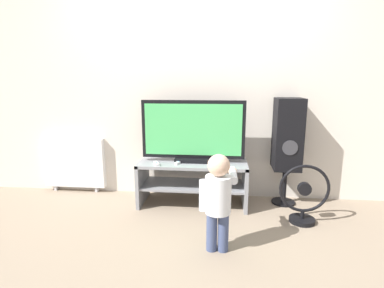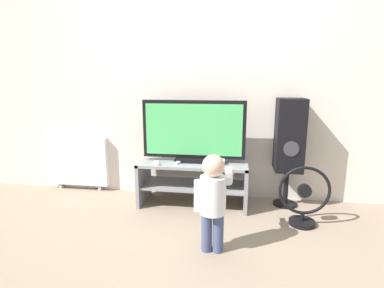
{
  "view_description": "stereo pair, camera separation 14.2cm",
  "coord_description": "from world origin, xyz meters",
  "px_view_note": "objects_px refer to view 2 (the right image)",
  "views": [
    {
      "loc": [
        0.29,
        -2.79,
        1.3
      ],
      "look_at": [
        0.0,
        0.14,
        0.68
      ],
      "focal_mm": 28.0,
      "sensor_mm": 36.0,
      "label": 1
    },
    {
      "loc": [
        0.44,
        -2.77,
        1.3
      ],
      "look_at": [
        0.0,
        0.14,
        0.68
      ],
      "focal_mm": 28.0,
      "sensor_mm": 36.0,
      "label": 2
    }
  ],
  "objects_px": {
    "game_console": "(223,161)",
    "floor_fan": "(304,199)",
    "remote_primary": "(157,163)",
    "remote_secondary": "(179,162)",
    "speaker_tower": "(289,137)",
    "television": "(194,132)",
    "radiator": "(78,161)",
    "child": "(213,195)"
  },
  "relations": [
    {
      "from": "television",
      "to": "remote_secondary",
      "type": "bearing_deg",
      "value": -144.24
    },
    {
      "from": "remote_primary",
      "to": "speaker_tower",
      "type": "bearing_deg",
      "value": 11.09
    },
    {
      "from": "remote_secondary",
      "to": "child",
      "type": "relative_size",
      "value": 0.17
    },
    {
      "from": "remote_primary",
      "to": "game_console",
      "type": "bearing_deg",
      "value": 12.57
    },
    {
      "from": "remote_secondary",
      "to": "television",
      "type": "bearing_deg",
      "value": 35.76
    },
    {
      "from": "remote_secondary",
      "to": "radiator",
      "type": "xyz_separation_m",
      "value": [
        -1.3,
        0.32,
        -0.13
      ]
    },
    {
      "from": "remote_primary",
      "to": "floor_fan",
      "type": "distance_m",
      "value": 1.45
    },
    {
      "from": "radiator",
      "to": "child",
      "type": "bearing_deg",
      "value": -33.11
    },
    {
      "from": "television",
      "to": "remote_primary",
      "type": "distance_m",
      "value": 0.5
    },
    {
      "from": "child",
      "to": "radiator",
      "type": "distance_m",
      "value": 2.05
    },
    {
      "from": "game_console",
      "to": "radiator",
      "type": "distance_m",
      "value": 1.76
    },
    {
      "from": "remote_primary",
      "to": "speaker_tower",
      "type": "height_order",
      "value": "speaker_tower"
    },
    {
      "from": "child",
      "to": "radiator",
      "type": "bearing_deg",
      "value": 146.89
    },
    {
      "from": "remote_primary",
      "to": "speaker_tower",
      "type": "distance_m",
      "value": 1.38
    },
    {
      "from": "remote_primary",
      "to": "remote_secondary",
      "type": "height_order",
      "value": "same"
    },
    {
      "from": "game_console",
      "to": "radiator",
      "type": "bearing_deg",
      "value": 172.11
    },
    {
      "from": "game_console",
      "to": "remote_primary",
      "type": "distance_m",
      "value": 0.68
    },
    {
      "from": "game_console",
      "to": "television",
      "type": "bearing_deg",
      "value": 176.06
    },
    {
      "from": "remote_primary",
      "to": "television",
      "type": "bearing_deg",
      "value": 25.36
    },
    {
      "from": "remote_secondary",
      "to": "floor_fan",
      "type": "xyz_separation_m",
      "value": [
        1.2,
        -0.25,
        -0.23
      ]
    },
    {
      "from": "game_console",
      "to": "floor_fan",
      "type": "height_order",
      "value": "floor_fan"
    },
    {
      "from": "remote_primary",
      "to": "remote_secondary",
      "type": "distance_m",
      "value": 0.23
    },
    {
      "from": "television",
      "to": "speaker_tower",
      "type": "xyz_separation_m",
      "value": [
        0.97,
        0.09,
        -0.05
      ]
    },
    {
      "from": "television",
      "to": "radiator",
      "type": "height_order",
      "value": "television"
    },
    {
      "from": "game_console",
      "to": "remote_secondary",
      "type": "xyz_separation_m",
      "value": [
        -0.44,
        -0.08,
        -0.01
      ]
    },
    {
      "from": "floor_fan",
      "to": "radiator",
      "type": "relative_size",
      "value": 0.76
    },
    {
      "from": "remote_primary",
      "to": "speaker_tower",
      "type": "xyz_separation_m",
      "value": [
        1.33,
        0.26,
        0.26
      ]
    },
    {
      "from": "remote_secondary",
      "to": "speaker_tower",
      "type": "height_order",
      "value": "speaker_tower"
    },
    {
      "from": "television",
      "to": "remote_secondary",
      "type": "xyz_separation_m",
      "value": [
        -0.14,
        -0.1,
        -0.3
      ]
    },
    {
      "from": "television",
      "to": "floor_fan",
      "type": "height_order",
      "value": "television"
    },
    {
      "from": "speaker_tower",
      "to": "floor_fan",
      "type": "distance_m",
      "value": 0.66
    },
    {
      "from": "radiator",
      "to": "game_console",
      "type": "bearing_deg",
      "value": -7.89
    },
    {
      "from": "remote_primary",
      "to": "radiator",
      "type": "distance_m",
      "value": 1.15
    },
    {
      "from": "television",
      "to": "floor_fan",
      "type": "relative_size",
      "value": 1.91
    },
    {
      "from": "child",
      "to": "speaker_tower",
      "type": "relative_size",
      "value": 0.68
    },
    {
      "from": "speaker_tower",
      "to": "child",
      "type": "bearing_deg",
      "value": -125.01
    },
    {
      "from": "floor_fan",
      "to": "television",
      "type": "bearing_deg",
      "value": 161.68
    },
    {
      "from": "remote_primary",
      "to": "child",
      "type": "bearing_deg",
      "value": -48.98
    },
    {
      "from": "television",
      "to": "remote_primary",
      "type": "bearing_deg",
      "value": -154.64
    },
    {
      "from": "speaker_tower",
      "to": "floor_fan",
      "type": "xyz_separation_m",
      "value": [
        0.09,
        -0.44,
        -0.49
      ]
    },
    {
      "from": "game_console",
      "to": "floor_fan",
      "type": "distance_m",
      "value": 0.86
    },
    {
      "from": "remote_secondary",
      "to": "radiator",
      "type": "height_order",
      "value": "radiator"
    }
  ]
}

